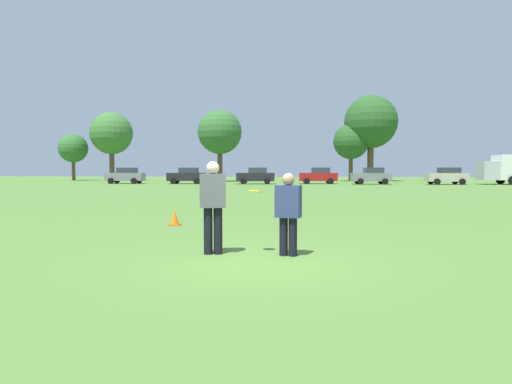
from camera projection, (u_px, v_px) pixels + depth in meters
ground_plane at (257, 261)px, 8.40m from camera, size 181.41×181.41×0.00m
player_thrower at (213, 202)px, 9.00m from camera, size 0.54×0.37×1.81m
player_defender at (288, 210)px, 8.82m from camera, size 0.52×0.36×1.59m
frisbee at (256, 191)px, 9.09m from camera, size 0.27×0.27×0.08m
traffic_cone at (175, 217)px, 13.70m from camera, size 0.32×0.32×0.48m
parked_car_near_left at (126, 175)px, 52.50m from camera, size 4.32×2.45×1.82m
parked_car_mid_left at (187, 176)px, 52.11m from camera, size 4.32×2.45×1.82m
parked_car_center at (256, 176)px, 51.28m from camera, size 4.32×2.45×1.82m
parked_car_mid_right at (318, 176)px, 51.82m from camera, size 4.32×2.45×1.82m
parked_car_near_right at (372, 176)px, 50.37m from camera, size 4.32×2.45×1.82m
parked_car_far_right at (447, 176)px, 49.40m from camera, size 4.32×2.45×1.82m
tree_west_oak at (73, 148)px, 67.02m from camera, size 4.17×4.17×6.77m
tree_west_maple at (111, 134)px, 66.12m from camera, size 6.02×6.02×9.79m
tree_center_elm at (220, 132)px, 61.16m from camera, size 5.83×5.83×9.47m
tree_east_birch at (351, 142)px, 62.58m from camera, size 4.78×4.78×7.77m
tree_east_oak at (371, 122)px, 62.25m from camera, size 7.12×7.12×11.56m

